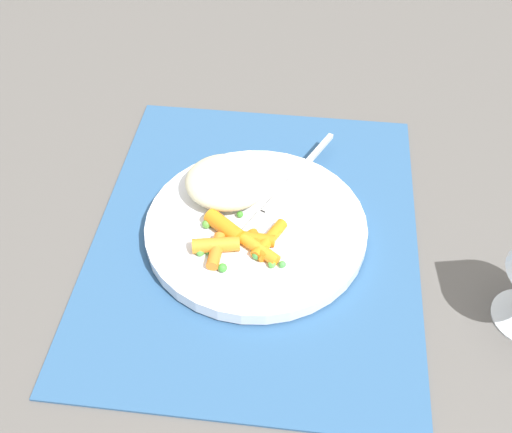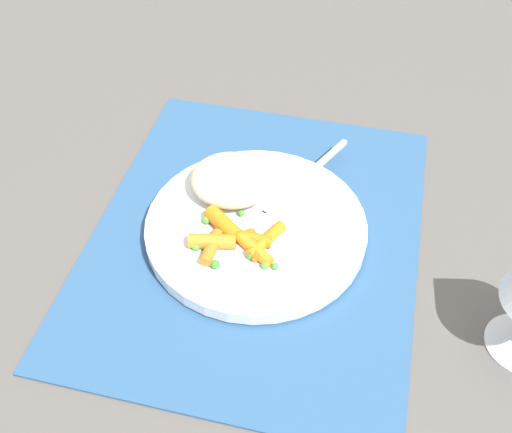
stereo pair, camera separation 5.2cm
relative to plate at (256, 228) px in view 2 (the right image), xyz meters
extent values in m
plane|color=#565451|center=(0.00, 0.00, -0.01)|extent=(2.40, 2.40, 0.00)
cube|color=#2D5684|center=(0.00, 0.00, -0.01)|extent=(0.44, 0.35, 0.01)
cylinder|color=white|center=(0.00, 0.00, 0.00)|extent=(0.24, 0.24, 0.02)
ellipsoid|color=beige|center=(-0.04, -0.04, 0.03)|extent=(0.09, 0.09, 0.04)
cylinder|color=orange|center=(0.04, 0.01, 0.01)|extent=(0.04, 0.05, 0.01)
cylinder|color=orange|center=(0.03, 0.02, 0.01)|extent=(0.05, 0.03, 0.01)
cylinder|color=orange|center=(0.05, -0.04, 0.01)|extent=(0.04, 0.01, 0.01)
cylinder|color=orange|center=(0.04, 0.01, 0.01)|extent=(0.04, 0.03, 0.01)
cylinder|color=orange|center=(0.03, 0.01, 0.01)|extent=(0.01, 0.04, 0.01)
cylinder|color=orange|center=(0.02, -0.03, 0.02)|extent=(0.04, 0.05, 0.02)
cylinder|color=orange|center=(0.04, -0.04, 0.02)|extent=(0.02, 0.05, 0.02)
sphere|color=green|center=(-0.01, -0.02, 0.01)|extent=(0.01, 0.01, 0.01)
sphere|color=green|center=(0.05, 0.01, 0.01)|extent=(0.01, 0.01, 0.01)
sphere|color=#52A23A|center=(0.01, -0.05, 0.01)|extent=(0.01, 0.01, 0.01)
sphere|color=#52B53E|center=(0.06, 0.02, 0.01)|extent=(0.01, 0.01, 0.01)
sphere|color=green|center=(0.05, -0.04, 0.01)|extent=(0.01, 0.01, 0.01)
sphere|color=#469B45|center=(0.06, 0.03, 0.01)|extent=(0.01, 0.01, 0.01)
sphere|color=green|center=(0.07, -0.03, 0.01)|extent=(0.01, 0.01, 0.01)
sphere|color=#50AB3F|center=(0.05, -0.05, 0.01)|extent=(0.01, 0.01, 0.01)
cube|color=silver|center=(0.01, 0.00, 0.01)|extent=(0.05, 0.03, 0.01)
cube|color=silver|center=(-0.08, 0.04, 0.01)|extent=(0.15, 0.08, 0.01)
camera|label=1|loc=(0.45, 0.05, 0.49)|focal=42.89mm
camera|label=2|loc=(0.44, 0.10, 0.49)|focal=42.89mm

